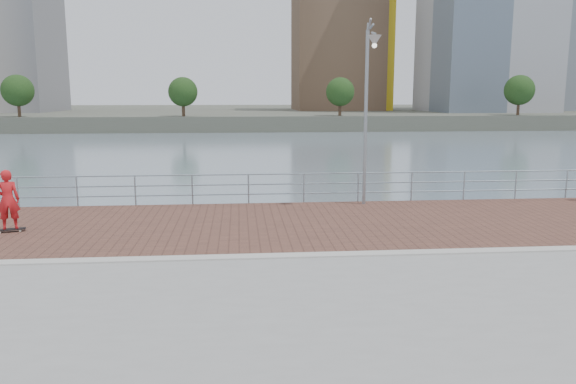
{
  "coord_description": "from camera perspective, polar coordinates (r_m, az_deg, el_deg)",
  "views": [
    {
      "loc": [
        -1.36,
        -13.45,
        4.02
      ],
      "look_at": [
        0.0,
        2.0,
        1.3
      ],
      "focal_mm": 35.0,
      "sensor_mm": 36.0,
      "label": 1
    }
  ],
  "objects": [
    {
      "name": "curb",
      "position": [
        14.1,
        0.71,
        -6.5
      ],
      "size": [
        40.0,
        0.4,
        0.06
      ],
      "primitive_type": "cube",
      "color": "#B7B5AD",
      "rests_on": "seawall"
    },
    {
      "name": "skateboarder",
      "position": [
        18.23,
        -26.59,
        -0.7
      ],
      "size": [
        0.74,
        0.59,
        1.76
      ],
      "primitive_type": "imported",
      "rotation": [
        0.0,
        0.0,
        3.43
      ],
      "color": "red",
      "rests_on": "skateboard"
    },
    {
      "name": "far_shore",
      "position": [
        136.04,
        -4.48,
        7.91
      ],
      "size": [
        320.0,
        95.0,
        2.5
      ],
      "primitive_type": "cube",
      "color": "#4C5142",
      "rests_on": "ground"
    },
    {
      "name": "skateboard",
      "position": [
        18.4,
        -26.38,
        -3.43
      ],
      "size": [
        0.85,
        0.44,
        0.1
      ],
      "rotation": [
        0.0,
        0.0,
        0.29
      ],
      "color": "black",
      "rests_on": "brick_lane"
    },
    {
      "name": "street_lamp",
      "position": [
        20.02,
        8.28,
        11.08
      ],
      "size": [
        0.46,
        1.33,
        6.27
      ],
      "color": "gray",
      "rests_on": "brick_lane"
    },
    {
      "name": "guardrail",
      "position": [
        20.77,
        -1.21,
        0.72
      ],
      "size": [
        39.06,
        0.06,
        1.13
      ],
      "color": "#8C9EA8",
      "rests_on": "brick_lane"
    },
    {
      "name": "brick_lane",
      "position": [
        17.57,
        -0.46,
        -3.25
      ],
      "size": [
        40.0,
        6.8,
        0.02
      ],
      "primitive_type": "cube",
      "color": "brown",
      "rests_on": "seawall"
    },
    {
      "name": "shoreline_trees",
      "position": [
        92.78,
        7.97,
        10.05
      ],
      "size": [
        169.32,
        4.94,
        6.59
      ],
      "color": "#473323",
      "rests_on": "far_shore"
    },
    {
      "name": "water",
      "position": [
        14.8,
        0.7,
        -14.06
      ],
      "size": [
        400.0,
        400.0,
        0.0
      ],
      "primitive_type": "plane",
      "color": "slate",
      "rests_on": "ground"
    }
  ]
}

